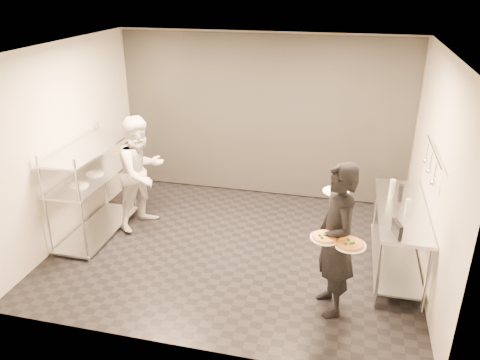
% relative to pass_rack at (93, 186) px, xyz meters
% --- Properties ---
extents(room_shell, '(5.00, 4.00, 2.80)m').
position_rel_pass_rack_xyz_m(room_shell, '(2.15, 1.18, 0.63)').
color(room_shell, black).
rests_on(room_shell, ground).
extents(pass_rack, '(0.60, 1.60, 1.50)m').
position_rel_pass_rack_xyz_m(pass_rack, '(0.00, 0.00, 0.00)').
color(pass_rack, '#B6B9BD').
rests_on(pass_rack, ground).
extents(prep_counter, '(0.60, 1.80, 0.92)m').
position_rel_pass_rack_xyz_m(prep_counter, '(4.33, 0.00, -0.14)').
color(prep_counter, '#B6B9BD').
rests_on(prep_counter, ground).
extents(utensil_rail, '(0.07, 1.20, 0.31)m').
position_rel_pass_rack_xyz_m(utensil_rail, '(4.58, 0.00, 0.78)').
color(utensil_rail, '#B6B9BD').
rests_on(utensil_rail, room_shell).
extents(waiter, '(0.65, 0.78, 1.83)m').
position_rel_pass_rack_xyz_m(waiter, '(3.55, -0.99, 0.14)').
color(waiter, black).
rests_on(waiter, ground).
extents(chef, '(0.94, 1.04, 1.76)m').
position_rel_pass_rack_xyz_m(chef, '(0.60, 0.39, 0.11)').
color(chef, silver).
rests_on(chef, ground).
extents(pizza_plate_near, '(0.32, 0.32, 0.05)m').
position_rel_pass_rack_xyz_m(pizza_plate_near, '(3.44, -1.19, 0.29)').
color(pizza_plate_near, white).
rests_on(pizza_plate_near, waiter).
extents(pizza_plate_far, '(0.34, 0.34, 0.05)m').
position_rel_pass_rack_xyz_m(pizza_plate_far, '(3.70, -1.24, 0.27)').
color(pizza_plate_far, white).
rests_on(pizza_plate_far, waiter).
extents(salad_plate, '(0.30, 0.30, 0.07)m').
position_rel_pass_rack_xyz_m(salad_plate, '(3.50, -0.70, 0.63)').
color(salad_plate, white).
rests_on(salad_plate, waiter).
extents(pos_monitor, '(0.11, 0.23, 0.16)m').
position_rel_pass_rack_xyz_m(pos_monitor, '(4.21, -0.72, 0.23)').
color(pos_monitor, black).
rests_on(pos_monitor, prep_counter).
extents(bottle_green, '(0.07, 0.07, 0.26)m').
position_rel_pass_rack_xyz_m(bottle_green, '(4.20, 0.27, 0.28)').
color(bottle_green, gray).
rests_on(bottle_green, prep_counter).
extents(bottle_clear, '(0.06, 0.06, 0.21)m').
position_rel_pass_rack_xyz_m(bottle_clear, '(4.36, -0.17, 0.26)').
color(bottle_clear, gray).
rests_on(bottle_clear, prep_counter).
extents(bottle_dark, '(0.07, 0.07, 0.23)m').
position_rel_pass_rack_xyz_m(bottle_dark, '(4.31, 0.20, 0.27)').
color(bottle_dark, black).
rests_on(bottle_dark, prep_counter).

